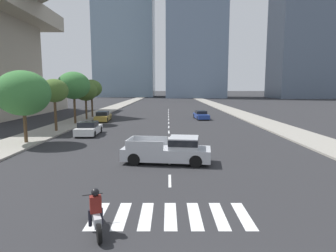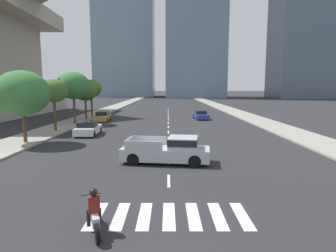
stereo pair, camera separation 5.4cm
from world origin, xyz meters
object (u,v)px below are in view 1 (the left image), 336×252
sedan_white_1 (87,129)px  sedan_gold_2 (102,117)px  street_tree_fifth (90,89)px  pickup_truck (169,150)px  street_tree_fourth (84,91)px  sedan_blue_0 (200,115)px  motorcycle_trailing (94,214)px  street_tree_second (53,91)px  street_tree_third (72,86)px  street_tree_nearest (21,93)px

sedan_white_1 → sedan_gold_2: bearing=4.7°
sedan_white_1 → street_tree_fifth: 17.50m
pickup_truck → street_tree_fourth: street_tree_fourth is taller
sedan_blue_0 → sedan_white_1: size_ratio=1.10×
sedan_white_1 → pickup_truck: bearing=-144.1°
motorcycle_trailing → street_tree_second: 23.51m
motorcycle_trailing → street_tree_third: street_tree_third is taller
pickup_truck → street_tree_nearest: (-12.09, 6.07, 3.43)m
sedan_gold_2 → street_tree_second: (-2.76, -9.91, 3.73)m
street_tree_fifth → street_tree_second: bearing=-90.0°
sedan_gold_2 → street_tree_nearest: 17.02m
street_tree_nearest → street_tree_fifth: (-0.00, 21.18, 0.30)m
street_tree_second → sedan_gold_2: bearing=74.4°
sedan_white_1 → street_tree_fourth: (-3.99, 13.28, 3.60)m
street_tree_second → street_tree_fifth: 14.69m
motorcycle_trailing → street_tree_fifth: size_ratio=0.37×
street_tree_nearest → sedan_blue_0: bearing=48.6°
street_tree_nearest → street_tree_fourth: size_ratio=1.08×
sedan_white_1 → street_tree_second: (-3.99, 1.89, 3.73)m
sedan_white_1 → street_tree_nearest: street_tree_nearest is taller
pickup_truck → street_tree_second: 17.79m
motorcycle_trailing → sedan_gold_2: size_ratio=0.44×
sedan_blue_0 → sedan_gold_2: size_ratio=0.96×
pickup_truck → street_tree_second: bearing=141.3°
motorcycle_trailing → street_tree_fifth: 37.30m
sedan_white_1 → sedan_gold_2: size_ratio=0.87×
street_tree_fourth → street_tree_fifth: street_tree_fifth is taller
street_tree_fourth → street_tree_second: bearing=-90.0°
sedan_blue_0 → street_tree_fourth: (-16.89, -1.31, 3.65)m
sedan_blue_0 → sedan_white_1: sedan_white_1 is taller
street_tree_fourth → sedan_white_1: bearing=-73.3°
pickup_truck → sedan_gold_2: (-9.33, 22.48, -0.18)m
motorcycle_trailing → street_tree_fifth: (-9.54, 35.84, 3.96)m
street_tree_second → street_tree_third: bearing=90.0°
pickup_truck → street_tree_fourth: (-12.09, 23.95, 3.41)m
sedan_blue_0 → street_tree_fourth: 17.33m
sedan_blue_0 → sedan_white_1: 19.47m
street_tree_second → street_tree_fifth: (0.00, 14.69, 0.18)m
sedan_blue_0 → street_tree_nearest: size_ratio=0.79×
sedan_white_1 → street_tree_fourth: 14.32m
pickup_truck → street_tree_fifth: (-12.09, 27.26, 3.73)m
pickup_truck → sedan_white_1: (-8.10, 10.68, -0.19)m
motorcycle_trailing → sedan_blue_0: motorcycle_trailing is taller
street_tree_nearest → pickup_truck: bearing=-26.7°
street_tree_nearest → motorcycle_trailing: bearing=-56.9°
street_tree_fourth → street_tree_fifth: 3.32m
sedan_gold_2 → street_tree_second: size_ratio=0.89×
sedan_blue_0 → street_tree_second: street_tree_second is taller
street_tree_third → street_tree_fourth: 5.15m
sedan_white_1 → street_tree_second: size_ratio=0.78×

